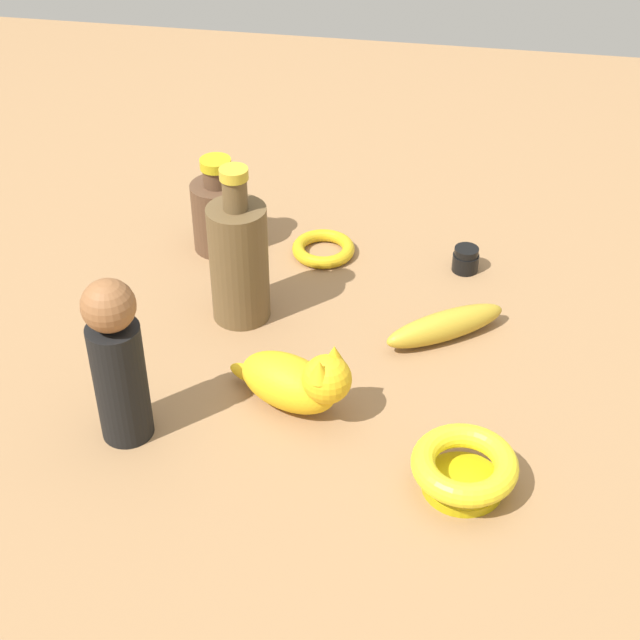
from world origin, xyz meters
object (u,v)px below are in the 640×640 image
object	(u,v)px
bottle_tall	(239,259)
bottle_short	(219,212)
bangle	(323,249)
nail_polish_jar	(466,259)
cat_figurine	(298,380)
banana	(445,326)
person_figure_adult	(117,362)
bowl	(464,468)

from	to	relation	value
bottle_tall	bottle_short	bearing A→B (deg)	-66.42
bangle	nail_polish_jar	distance (m)	0.20
bangle	cat_figurine	bearing A→B (deg)	94.42
nail_polish_jar	bottle_tall	xyz separation A→B (m)	(0.28, 0.15, 0.07)
banana	cat_figurine	size ratio (longest dim) A/B	1.07
person_figure_adult	cat_figurine	bearing A→B (deg)	-157.97
person_figure_adult	bottle_tall	size ratio (longest dim) A/B	0.96
bangle	nail_polish_jar	world-z (taller)	nail_polish_jar
banana	bottle_short	world-z (taller)	bottle_short
bowl	person_figure_adult	distance (m)	0.37
bowl	banana	world-z (taller)	bowl
cat_figurine	banana	bearing A→B (deg)	-134.89
bangle	bottle_short	size ratio (longest dim) A/B	0.64
bottle_short	cat_figurine	size ratio (longest dim) A/B	0.90
bottle_short	cat_figurine	bearing A→B (deg)	118.59
bowl	person_figure_adult	world-z (taller)	person_figure_adult
cat_figurine	person_figure_adult	bearing A→B (deg)	22.03
bowl	bangle	size ratio (longest dim) A/B	1.26
banana	bottle_short	size ratio (longest dim) A/B	1.19
person_figure_adult	bottle_tall	distance (m)	0.24
bowl	bottle_tall	world-z (taller)	bottle_tall
bowl	banana	bearing A→B (deg)	-81.91
bowl	person_figure_adult	bearing A→B (deg)	-3.31
banana	person_figure_adult	size ratio (longest dim) A/B	0.81
nail_polish_jar	banana	bearing A→B (deg)	83.72
person_figure_adult	bottle_tall	bearing A→B (deg)	-107.56
person_figure_adult	bangle	bearing A→B (deg)	-111.48
cat_figurine	nail_polish_jar	world-z (taller)	cat_figurine
bangle	nail_polish_jar	size ratio (longest dim) A/B	2.45
person_figure_adult	banana	bearing A→B (deg)	-145.62
bottle_short	cat_figurine	world-z (taller)	bottle_short
bangle	nail_polish_jar	bearing A→B (deg)	178.27
banana	person_figure_adult	xyz separation A→B (m)	(0.33, 0.23, 0.08)
bottle_short	cat_figurine	distance (m)	0.35
bottle_short	bottle_tall	bearing A→B (deg)	113.58
person_figure_adult	cat_figurine	size ratio (longest dim) A/B	1.31
person_figure_adult	nail_polish_jar	xyz separation A→B (m)	(-0.35, -0.38, -0.08)
bottle_short	nail_polish_jar	distance (m)	0.34
bottle_tall	banana	bearing A→B (deg)	178.97
bangle	bottle_short	bearing A→B (deg)	1.96
bottle_short	person_figure_adult	size ratio (longest dim) A/B	0.68
person_figure_adult	nail_polish_jar	distance (m)	0.52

